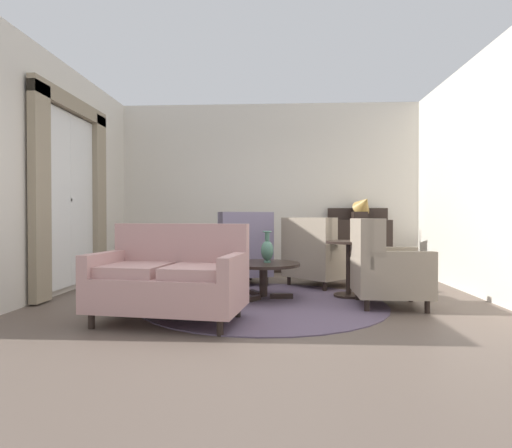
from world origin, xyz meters
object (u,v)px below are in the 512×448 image
coffee_table (263,269)px  gramophone (363,206)px  settee (170,280)px  side_table (349,263)px  armchair_back_corner (319,257)px  sideboard (359,244)px  porcelain_vase (267,250)px  armchair_foreground_right (241,255)px  armchair_near_window (384,268)px

coffee_table → gramophone: gramophone is taller
coffee_table → settee: (-0.85, -1.14, 0.04)m
side_table → armchair_back_corner: bearing=109.8°
side_table → gramophone: size_ratio=1.46×
settee → sideboard: 4.18m
porcelain_vase → armchair_foreground_right: bearing=111.2°
porcelain_vase → armchair_near_window: size_ratio=0.39×
gramophone → side_table: bearing=-106.1°
porcelain_vase → armchair_foreground_right: (-0.41, 1.06, -0.16)m
armchair_foreground_right → armchair_back_corner: (1.13, -0.09, -0.02)m
settee → armchair_back_corner: 2.69m
armchair_foreground_right → side_table: size_ratio=1.54×
coffee_table → porcelain_vase: (0.05, 0.04, 0.24)m
coffee_table → armchair_back_corner: 1.27m
porcelain_vase → side_table: (1.02, 0.15, -0.18)m
armchair_near_window → settee: bearing=111.5°
side_table → porcelain_vase: bearing=-171.6°
side_table → armchair_foreground_right: bearing=147.5°
armchair_near_window → armchair_back_corner: (-0.60, 1.35, -0.01)m
armchair_back_corner → side_table: bearing=155.4°
settee → sideboard: size_ratio=1.28×
settee → armchair_near_window: bearing=28.0°
coffee_table → settee: settee is taller
coffee_table → side_table: 1.08m
porcelain_vase → settee: settee is taller
armchair_foreground_right → gramophone: (2.00, 1.06, 0.74)m
coffee_table → porcelain_vase: 0.25m
coffee_table → armchair_foreground_right: bearing=108.3°
coffee_table → armchair_foreground_right: (-0.37, 1.10, 0.08)m
porcelain_vase → armchair_near_window: 1.38m
armchair_back_corner → porcelain_vase: bearing=98.9°
coffee_table → sideboard: sideboard is taller
armchair_foreground_right → sideboard: (1.95, 1.14, 0.10)m
armchair_back_corner → settee: bearing=98.5°
armchair_foreground_right → armchair_near_window: size_ratio=1.10×
armchair_foreground_right → gramophone: size_ratio=2.25×
porcelain_vase → coffee_table: bearing=-138.2°
porcelain_vase → gramophone: size_ratio=0.80×
coffee_table → gramophone: size_ratio=1.84×
porcelain_vase → sideboard: sideboard is taller
coffee_table → armchair_near_window: 1.41m
porcelain_vase → armchair_back_corner: size_ratio=0.32×
sideboard → armchair_back_corner: bearing=-123.5°
porcelain_vase → settee: 1.50m
armchair_near_window → armchair_back_corner: 1.47m
armchair_near_window → side_table: bearing=31.3°
settee → side_table: 2.33m
coffee_table → settee: bearing=-126.8°
settee → sideboard: sideboard is taller
side_table → sideboard: (0.52, 2.06, 0.11)m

